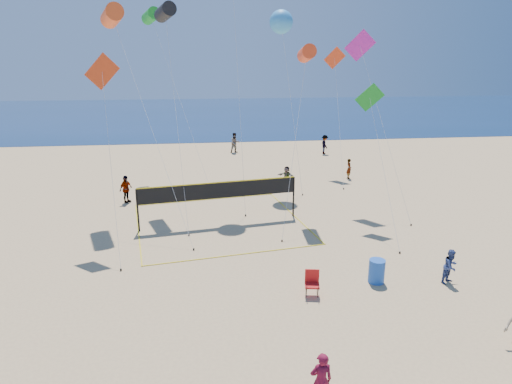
{
  "coord_description": "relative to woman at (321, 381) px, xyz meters",
  "views": [
    {
      "loc": [
        -2.95,
        -12.11,
        9.32
      ],
      "look_at": [
        -1.3,
        2.0,
        4.99
      ],
      "focal_mm": 32.0,
      "sensor_mm": 36.0,
      "label": 1
    }
  ],
  "objects": [
    {
      "name": "far_person_0",
      "position": [
        -8.03,
        19.03,
        0.04
      ],
      "size": [
        0.95,
        1.12,
        1.8
      ],
      "primitive_type": "imported",
      "rotation": [
        0.0,
        0.0,
        0.98
      ],
      "color": "gray",
      "rests_on": "ground"
    },
    {
      "name": "kite_2",
      "position": [
        3.05,
        16.49,
        8.43
      ],
      "size": [
        2.64,
        6.09,
        9.84
      ],
      "rotation": [
        0.0,
        0.0,
        -0.06
      ],
      "color": "#F4441C",
      "rests_on": "ground"
    },
    {
      "name": "kite_9",
      "position": [
        7.51,
        26.08,
        7.64
      ],
      "size": [
        1.53,
        6.64,
        9.83
      ],
      "rotation": [
        0.0,
        0.0,
        -0.35
      ],
      "color": "#F4441C",
      "rests_on": "ground"
    },
    {
      "name": "kite_1",
      "position": [
        -4.98,
        20.12,
        10.84
      ],
      "size": [
        1.92,
        8.51,
        12.29
      ],
      "rotation": [
        0.0,
        0.0,
        0.34
      ],
      "color": "black",
      "rests_on": "ground"
    },
    {
      "name": "woman",
      "position": [
        0.0,
        0.0,
        0.0
      ],
      "size": [
        0.65,
        0.44,
        1.72
      ],
      "primitive_type": "imported",
      "rotation": [
        0.0,
        0.0,
        3.2
      ],
      "color": "maroon",
      "rests_on": "ground"
    },
    {
      "name": "kite_7",
      "position": [
        2.62,
        22.71,
        10.5
      ],
      "size": [
        1.99,
        4.43,
        12.17
      ],
      "rotation": [
        0.0,
        0.0,
        -0.11
      ],
      "color": "#389BEA",
      "rests_on": "ground"
    },
    {
      "name": "ocean",
      "position": [
        0.01,
        64.11,
        -0.84
      ],
      "size": [
        140.0,
        50.0,
        0.03
      ],
      "primitive_type": "cube",
      "color": "#10294E",
      "rests_on": "ground"
    },
    {
      "name": "kite_5",
      "position": [
        6.85,
        18.08,
        8.48
      ],
      "size": [
        2.66,
        5.99,
        10.73
      ],
      "rotation": [
        0.0,
        0.0,
        -0.35
      ],
      "color": "#D724B4",
      "rests_on": "ground"
    },
    {
      "name": "volleyball_net",
      "position": [
        -2.17,
        14.53,
        0.82
      ],
      "size": [
        10.49,
        10.37,
        2.45
      ],
      "rotation": [
        0.0,
        0.0,
        0.16
      ],
      "color": "black",
      "rests_on": "ground"
    },
    {
      "name": "trash_barrel",
      "position": [
        4.15,
        6.73,
        -0.35
      ],
      "size": [
        0.71,
        0.71,
        1.02
      ],
      "primitive_type": "cylinder",
      "rotation": [
        0.0,
        0.0,
        0.05
      ],
      "color": "blue",
      "rests_on": "ground"
    },
    {
      "name": "far_person_4",
      "position": [
        8.67,
        32.26,
        0.05
      ],
      "size": [
        0.71,
        1.19,
        1.81
      ],
      "primitive_type": "imported",
      "rotation": [
        0.0,
        0.0,
        1.6
      ],
      "color": "gray",
      "rests_on": "ground"
    },
    {
      "name": "far_person_3",
      "position": [
        0.11,
        33.72,
        0.11
      ],
      "size": [
        1.1,
        0.95,
        1.94
      ],
      "primitive_type": "imported",
      "rotation": [
        0.0,
        0.0,
        0.26
      ],
      "color": "gray",
      "rests_on": "ground"
    },
    {
      "name": "kite_3",
      "position": [
        -7.71,
        13.52,
        7.22
      ],
      "size": [
        1.9,
        4.93,
        9.37
      ],
      "rotation": [
        0.0,
        0.0,
        -0.02
      ],
      "color": "red",
      "rests_on": "ground"
    },
    {
      "name": "far_person_2",
      "position": [
        8.17,
        23.13,
        -0.08
      ],
      "size": [
        0.37,
        0.56,
        1.55
      ],
      "primitive_type": "imported",
      "rotation": [
        0.0,
        0.0,
        1.57
      ],
      "color": "gray",
      "rests_on": "ground"
    },
    {
      "name": "kite_4",
      "position": [
        6.33,
        14.54,
        5.74
      ],
      "size": [
        1.58,
        5.76,
        7.77
      ],
      "rotation": [
        0.0,
        0.0,
        -0.1
      ],
      "color": "#199827",
      "rests_on": "ground"
    },
    {
      "name": "bystander_a",
      "position": [
        7.21,
        6.33,
        -0.11
      ],
      "size": [
        0.91,
        0.85,
        1.5
      ],
      "primitive_type": "imported",
      "rotation": [
        0.0,
        0.0,
        0.51
      ],
      "color": "navy",
      "rests_on": "ground"
    },
    {
      "name": "ground",
      "position": [
        0.01,
        2.11,
        -0.86
      ],
      "size": [
        120.0,
        120.0,
        0.0
      ],
      "primitive_type": "plane",
      "color": "tan",
      "rests_on": "ground"
    },
    {
      "name": "camp_chair",
      "position": [
        1.19,
        6.0,
        -0.26
      ],
      "size": [
        0.65,
        0.77,
        1.17
      ],
      "rotation": [
        0.0,
        0.0,
        -0.18
      ],
      "color": "red",
      "rests_on": "ground"
    },
    {
      "name": "far_person_1",
      "position": [
        2.99,
        21.54,
        -0.11
      ],
      "size": [
        1.33,
        1.25,
        1.49
      ],
      "primitive_type": "imported",
      "rotation": [
        0.0,
        0.0,
        -0.72
      ],
      "color": "gray",
      "rests_on": "ground"
    },
    {
      "name": "kite_8",
      "position": [
        -6.55,
        27.29,
        11.13
      ],
      "size": [
        4.93,
        8.08,
        12.61
      ],
      "rotation": [
        0.0,
        0.0,
        0.36
      ],
      "color": "#199827",
      "rests_on": "ground"
    },
    {
      "name": "kite_0",
      "position": [
        -7.83,
        18.28,
        10.48
      ],
      "size": [
        5.15,
        8.72,
        12.0
      ],
      "rotation": [
        0.0,
        0.0,
        0.33
      ],
      "color": "#F65520",
      "rests_on": "ground"
    }
  ]
}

